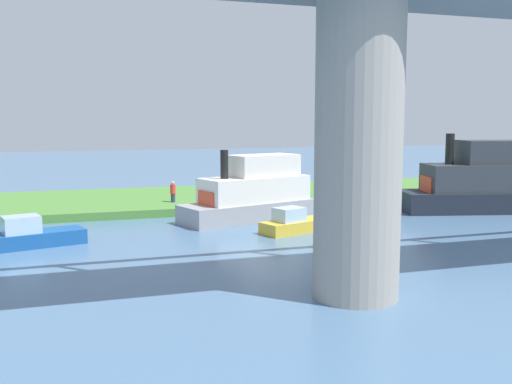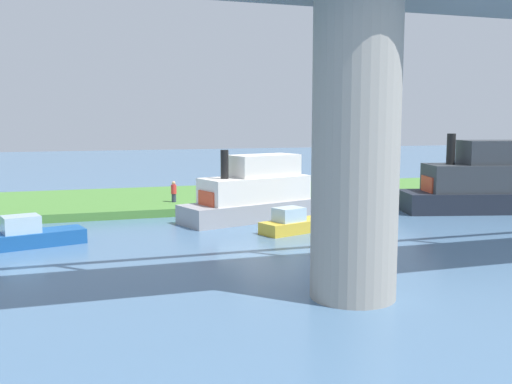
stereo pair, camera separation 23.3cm
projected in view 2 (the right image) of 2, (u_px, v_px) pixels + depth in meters
ground_plane at (232, 214)px, 36.18m from camera, size 160.00×160.00×0.00m
grassy_bank at (210, 198)px, 41.82m from camera, size 80.00×12.00×0.50m
bridge_pylon at (355, 151)px, 18.67m from camera, size 2.85×2.85×9.76m
person_on_bank at (174, 191)px, 37.88m from camera, size 0.42×0.42×1.39m
mooring_post at (249, 196)px, 38.23m from camera, size 0.20×0.20×0.71m
pontoon_yellow at (485, 183)px, 37.00m from camera, size 10.34×5.60×5.03m
houseboat_blue at (253, 194)px, 34.00m from camera, size 8.66×5.09×4.20m
motorboat_red at (295, 223)px, 30.30m from camera, size 4.29×2.67×1.35m
skiff_small at (32, 235)px, 26.96m from camera, size 4.71×2.71×1.48m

